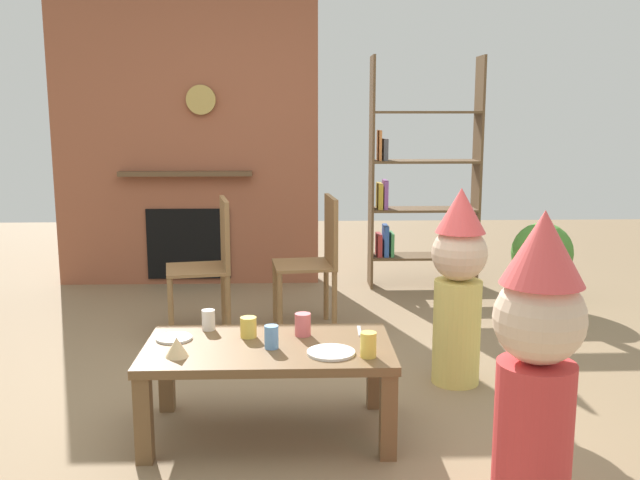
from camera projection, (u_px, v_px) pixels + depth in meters
name	position (u px, v px, depth m)	size (l,w,h in m)	color
ground_plane	(294.00, 399.00, 3.64)	(12.00, 12.00, 0.00)	#846B4C
brick_fireplace_feature	(187.00, 143.00, 5.95)	(2.20, 0.28, 2.40)	#935138
bookshelf	(416.00, 184.00, 5.88)	(0.90, 0.28, 1.90)	brown
coffee_table	(268.00, 358.00, 3.21)	(1.12, 0.62, 0.42)	brown
paper_cup_near_left	(303.00, 325.00, 3.32)	(0.07, 0.07, 0.11)	#E5666B
paper_cup_near_right	(248.00, 327.00, 3.29)	(0.08, 0.08, 0.10)	#F2CC4C
paper_cup_center	(271.00, 337.00, 3.14)	(0.06, 0.06, 0.10)	#669EE0
paper_cup_far_left	(368.00, 345.00, 3.03)	(0.07, 0.07, 0.11)	#F2CC4C
paper_cup_far_right	(208.00, 320.00, 3.41)	(0.06, 0.06, 0.10)	silver
paper_plate_front	(174.00, 338.00, 3.27)	(0.17, 0.17, 0.01)	white
paper_plate_rear	(331.00, 352.00, 3.08)	(0.21, 0.21, 0.01)	white
birthday_cake_slice	(177.00, 347.00, 3.03)	(0.10, 0.10, 0.09)	#EAC68C
table_fork	(359.00, 331.00, 3.38)	(0.15, 0.02, 0.01)	silver
child_with_cone_hat	(537.00, 365.00, 2.43)	(0.32, 0.32, 1.14)	#D13838
child_in_pink	(458.00, 282.00, 3.77)	(0.30, 0.30, 1.07)	#E0CC66
dining_chair_left	(211.00, 258.00, 4.64)	(0.46, 0.46, 0.90)	olive
dining_chair_middle	(317.00, 254.00, 4.76)	(0.44, 0.44, 0.90)	olive
potted_plant_tall	(542.00, 256.00, 5.34)	(0.46, 0.46, 0.64)	beige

